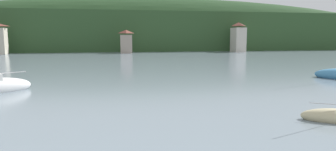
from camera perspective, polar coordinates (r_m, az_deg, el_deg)
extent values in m
cube|color=#2D4C28|center=(119.02, -8.77, 8.33)|extent=(352.00, 44.42, 13.52)
ellipsoid|color=#264223|center=(131.60, -1.73, 7.45)|extent=(246.40, 31.09, 34.15)
cube|color=gray|center=(90.39, -8.14, 6.07)|extent=(3.44, 3.09, 5.51)
pyramid|color=brown|center=(90.38, -8.18, 8.45)|extent=(3.61, 3.24, 1.08)
cube|color=beige|center=(99.94, 13.48, 6.76)|extent=(3.49, 5.25, 7.90)
pyramid|color=brown|center=(100.01, 13.57, 9.67)|extent=(3.66, 5.51, 1.22)
cylinder|color=#ADADB2|center=(19.89, 28.09, -4.86)|extent=(1.45, 0.81, 0.04)
cylinder|color=#ADADB2|center=(30.99, -28.61, 0.46)|extent=(2.60, 1.76, 0.07)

